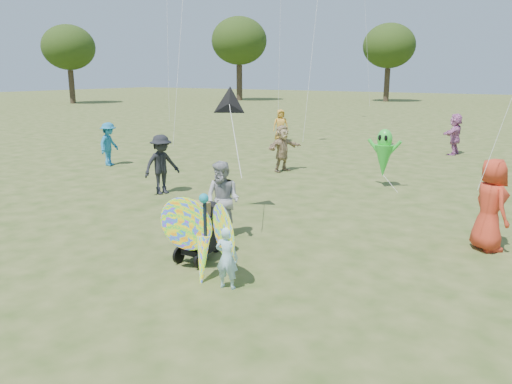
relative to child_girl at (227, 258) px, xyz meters
The scene contains 14 objects.
ground 0.79m from the child_girl, 139.02° to the left, with size 160.00×160.00×0.00m, color #51592B.
child_girl is the anchor object (origin of this frame).
adult_man 2.48m from the child_girl, 127.35° to the left, with size 0.78×0.61×1.61m, color #9C9DA2.
grey_bag 2.35m from the child_girl, 140.71° to the left, with size 0.52×0.43×0.17m, color gray.
crowd_a 5.24m from the child_girl, 52.21° to the left, with size 0.87×0.57×1.78m, color red.
crowd_b 6.70m from the child_girl, 141.20° to the left, with size 1.08×0.62×1.67m, color black.
crowd_d 9.71m from the child_girl, 114.17° to the left, with size 1.49×0.47×1.60m, color tan.
crowd_g 17.41m from the child_girl, 116.70° to the left, with size 0.77×0.50×1.57m, color gold.
crowd_i 11.83m from the child_girl, 146.80° to the left, with size 1.02×0.58×1.57m, color teal.
crowd_j 15.80m from the child_girl, 88.91° to the left, with size 1.58×0.50×1.70m, color #C06DAD.
jogging_stroller 1.38m from the child_girl, 144.09° to the left, with size 0.54×1.07×1.09m.
butterfly_kite 0.58m from the child_girl, 168.98° to the left, with size 1.74×0.75×1.65m.
delta_kite_rig 4.71m from the child_girl, 124.32° to the left, with size 1.74×1.75×1.75m.
alien_kite 8.28m from the child_girl, 91.63° to the left, with size 1.12×0.69×1.74m.
Camera 1 is at (4.76, -6.37, 3.34)m, focal length 35.00 mm.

